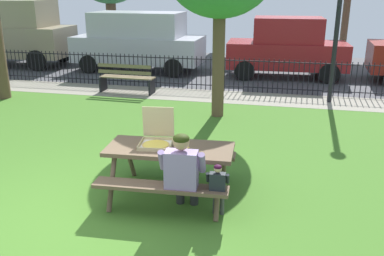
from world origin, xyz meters
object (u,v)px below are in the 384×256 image
Objects in this scene: pizza_box_open at (157,138)px; parked_car_far_left at (9,31)px; park_bench_center at (127,79)px; lamp_post_walkway at (339,10)px; parked_car_left at (138,40)px; pizza_slice_on_table at (183,147)px; parked_car_center at (287,47)px; child_at_table at (218,185)px; adult_at_table at (183,170)px; picnic_table_foreground at (170,158)px.

parked_car_far_left reaches higher than pizza_box_open.
park_bench_center is 0.42× the size of lamp_post_walkway.
pizza_slice_on_table is at bearing -66.87° from parked_car_left.
parked_car_center is at bearing 36.42° from park_bench_center.
park_bench_center is 0.41× the size of parked_car_center.
child_at_table is 10.64m from parked_car_left.
parked_car_center reaches higher than park_bench_center.
parked_car_left reaches higher than park_bench_center.
park_bench_center is (-3.12, 5.84, -0.36)m from pizza_slice_on_table.
parked_car_left is at bearing 103.35° from park_bench_center.
parked_car_far_left is at bearing -180.00° from parked_car_center.
parked_car_far_left is 1.03× the size of parked_car_left.
lamp_post_walkway is (2.42, 6.55, 1.71)m from adult_at_table.
park_bench_center is at bearing 118.09° from pizza_slice_on_table.
parked_car_left is at bearing 113.13° from pizza_slice_on_table.
adult_at_table is 0.26× the size of parked_car_left.
lamp_post_walkway is (2.73, 6.06, 1.77)m from picnic_table_foreground.
parked_car_far_left is 1.20× the size of parked_car_center.
child_at_table is 13.69m from parked_car_far_left.
parked_car_far_left is (-8.70, 9.06, 0.44)m from pizza_box_open.
parked_car_left is (-4.48, 9.63, 0.60)m from child_at_table.
child_at_table is at bearing -40.98° from pizza_slice_on_table.
park_bench_center is (-2.71, 5.78, -0.45)m from pizza_box_open.
adult_at_table is 7.12m from park_bench_center.
parked_car_center is at bearing 79.13° from pizza_box_open.
parked_car_left is at bearing 112.05° from picnic_table_foreground.
park_bench_center reaches higher than pizza_slice_on_table.
pizza_slice_on_table is at bearing -98.30° from parked_car_center.
parked_car_far_left is (-9.23, 9.62, 0.65)m from adult_at_table.
adult_at_table is 7.19m from lamp_post_walkway.
pizza_slice_on_table is at bearing 4.83° from picnic_table_foreground.
parked_car_center reaches higher than pizza_slice_on_table.
parked_car_center reaches higher than picnic_table_foreground.
park_bench_center reaches higher than picnic_table_foreground.
lamp_post_walkway reaches higher than pizza_box_open.
child_at_table is at bearing -0.75° from adult_at_table.
lamp_post_walkway reaches higher than parked_car_left.
adult_at_table is at bearing -67.37° from parked_car_left.
pizza_slice_on_table is 0.82m from child_at_table.
parked_car_center is (1.33, 9.12, 0.23)m from pizza_slice_on_table.
pizza_slice_on_table is 0.16× the size of park_bench_center.
parked_car_left is at bearing 154.42° from lamp_post_walkway.
pizza_box_open is at bearing 150.30° from child_at_table.
parked_car_left reaches higher than pizza_box_open.
parked_car_left reaches higher than picnic_table_foreground.
adult_at_table is 0.25× the size of parked_car_far_left.
child_at_table is 7.09m from lamp_post_walkway.
park_bench_center is at bearing 117.01° from adult_at_table.
parked_car_left is (-4.01, 9.62, 0.44)m from adult_at_table.
child_at_table is (0.99, -0.57, -0.37)m from pizza_box_open.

